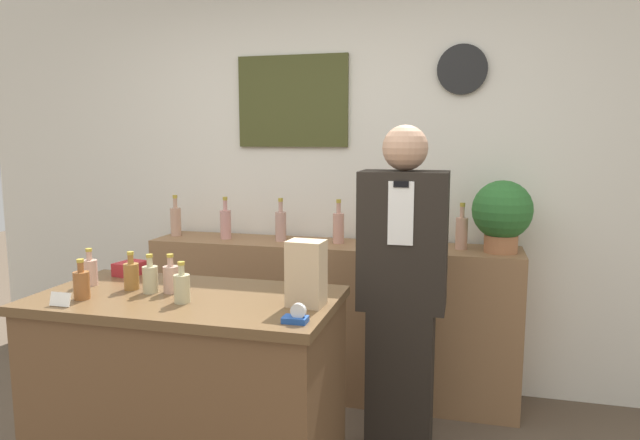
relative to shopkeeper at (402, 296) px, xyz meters
name	(u,v)px	position (x,y,z in m)	size (l,w,h in m)	color
back_wall	(330,177)	(-0.58, 0.89, 0.52)	(5.20, 0.09, 2.70)	silver
back_shelf	(330,318)	(-0.52, 0.63, -0.35)	(2.29, 0.41, 0.96)	#8E6642
display_counter	(190,402)	(-0.84, -0.64, -0.36)	(1.27, 0.67, 0.95)	brown
shopkeeper	(402,296)	(0.00, 0.00, 0.00)	(0.42, 0.27, 1.67)	black
potted_plant	(502,213)	(0.49, 0.60, 0.36)	(0.34, 0.34, 0.41)	#B27047
paper_bag	(306,273)	(-0.31, -0.65, 0.25)	(0.15, 0.12, 0.26)	tan
tape_dispenser	(296,317)	(-0.28, -0.86, 0.14)	(0.09, 0.06, 0.07)	#1E4799
price_card_left	(60,299)	(-1.24, -0.90, 0.14)	(0.09, 0.02, 0.06)	white
gift_box	(130,268)	(-1.28, -0.37, 0.15)	(0.13, 0.16, 0.06)	maroon
counter_bottle_0	(90,271)	(-1.34, -0.59, 0.18)	(0.07, 0.07, 0.17)	tan
counter_bottle_1	(82,284)	(-1.23, -0.79, 0.18)	(0.07, 0.07, 0.17)	brown
counter_bottle_2	(131,275)	(-1.12, -0.60, 0.18)	(0.07, 0.07, 0.17)	olive
counter_bottle_3	(150,278)	(-1.01, -0.63, 0.18)	(0.07, 0.07, 0.17)	tan
counter_bottle_4	(171,278)	(-0.92, -0.61, 0.18)	(0.07, 0.07, 0.17)	tan
counter_bottle_5	(182,287)	(-0.80, -0.73, 0.18)	(0.07, 0.07, 0.17)	tan
shelf_bottle_0	(176,221)	(-1.58, 0.64, 0.23)	(0.07, 0.07, 0.27)	tan
shelf_bottle_1	(226,223)	(-1.21, 0.62, 0.23)	(0.07, 0.07, 0.27)	tan
shelf_bottle_2	(281,225)	(-0.84, 0.63, 0.23)	(0.07, 0.07, 0.27)	tan
shelf_bottle_3	(338,227)	(-0.47, 0.65, 0.23)	(0.07, 0.07, 0.27)	tan
shelf_bottle_4	(398,229)	(-0.10, 0.64, 0.23)	(0.07, 0.07, 0.27)	tan
shelf_bottle_5	(462,232)	(0.27, 0.64, 0.23)	(0.07, 0.07, 0.27)	tan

